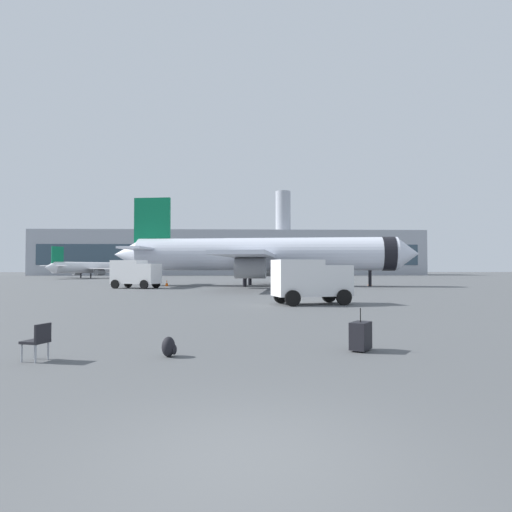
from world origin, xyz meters
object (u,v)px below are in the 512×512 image
cargo_van (311,279)px  safety_cone_mid (370,283)px  safety_cone_near (167,283)px  airplane_at_gate (263,255)px  service_truck (135,273)px  gate_chair (38,339)px  airplane_taxiing (90,268)px  traveller_backpack (169,347)px  rolling_suitcase (361,336)px

cargo_van → safety_cone_mid: size_ratio=6.99×
safety_cone_near → safety_cone_mid: safety_cone_near is taller
cargo_van → safety_cone_mid: 29.12m
airplane_at_gate → cargo_van: bearing=-86.6°
service_truck → cargo_van: bearing=-53.6°
gate_chair → service_truck: bearing=99.9°
airplane_at_gate → airplane_taxiing: airplane_at_gate is taller
airplane_taxiing → traveller_backpack: size_ratio=39.56×
service_truck → airplane_at_gate: bearing=21.5°
airplane_at_gate → safety_cone_near: bearing=179.4°
cargo_van → rolling_suitcase: size_ratio=4.29×
service_truck → gate_chair: (6.21, -35.51, -1.11)m
airplane_at_gate → cargo_van: (1.52, -25.55, -2.21)m
service_truck → safety_cone_near: bearing=66.5°
cargo_van → rolling_suitcase: cargo_van is taller
safety_cone_mid → rolling_suitcase: size_ratio=0.61×
cargo_van → gate_chair: bearing=-119.8°
service_truck → traveller_backpack: size_ratio=10.96×
safety_cone_near → rolling_suitcase: bearing=-73.8°
airplane_at_gate → service_truck: bearing=-158.5°
rolling_suitcase → traveller_backpack: size_ratio=2.29×
service_truck → cargo_van: size_ratio=1.11×
airplane_at_gate → safety_cone_near: size_ratio=49.86×
service_truck → airplane_taxiing: bearing=113.9°
airplane_at_gate → safety_cone_mid: size_ratio=52.89×
rolling_suitcase → traveller_backpack: (-4.81, -0.57, -0.16)m
airplane_taxiing → service_truck: bearing=-66.1°
safety_cone_mid → service_truck: bearing=-166.2°
cargo_van → traveller_backpack: bearing=-111.4°
safety_cone_mid → rolling_suitcase: (-12.42, -41.01, 0.06)m
safety_cone_near → rolling_suitcase: 41.57m
airplane_at_gate → traveller_backpack: bearing=-96.1°
safety_cone_near → gate_chair: gate_chair is taller
safety_cone_near → rolling_suitcase: rolling_suitcase is taller
service_truck → cargo_van: 25.19m
airplane_taxiing → safety_cone_near: airplane_taxiing is taller
service_truck → cargo_van: (14.94, -20.28, -0.16)m
airplane_taxiing → safety_cone_mid: 59.33m
airplane_at_gate → traveller_backpack: (-4.28, -40.38, -3.42)m
safety_cone_mid → rolling_suitcase: bearing=-106.9°
cargo_van → safety_cone_mid: cargo_van is taller
cargo_van → safety_cone_mid: bearing=66.9°
cargo_van → safety_cone_mid: (11.43, 26.76, -1.12)m
service_truck → rolling_suitcase: size_ratio=4.78×
airplane_taxiing → cargo_van: 72.97m
cargo_van → safety_cone_near: 28.61m
gate_chair → safety_cone_near: bearing=95.4°
airplane_taxiing → gate_chair: airplane_taxiing is taller
gate_chair → airplane_taxiing: bearing=107.9°
safety_cone_near → safety_cone_mid: bearing=2.6°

